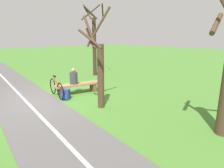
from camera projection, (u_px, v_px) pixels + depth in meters
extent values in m
plane|color=#477A2D|center=(47.00, 100.00, 7.72)|extent=(80.00, 80.00, 0.00)
cube|color=#565454|center=(78.00, 156.00, 4.14)|extent=(5.23, 36.06, 0.02)
cube|color=silver|center=(78.00, 155.00, 4.14)|extent=(2.79, 31.90, 0.00)
cube|color=#937047|center=(78.00, 84.00, 8.57)|extent=(2.07, 0.85, 0.08)
cube|color=brown|center=(93.00, 87.00, 9.00)|extent=(0.24, 0.45, 0.38)
cube|color=brown|center=(61.00, 92.00, 8.25)|extent=(0.24, 0.45, 0.38)
cylinder|color=#38383D|center=(74.00, 78.00, 8.41)|extent=(0.39, 0.39, 0.52)
sphere|color=#9E755B|center=(73.00, 70.00, 8.33)|extent=(0.18, 0.18, 0.18)
torus|color=black|center=(60.00, 91.00, 7.75)|extent=(0.14, 0.70, 0.70)
torus|color=black|center=(53.00, 86.00, 8.53)|extent=(0.14, 0.70, 0.70)
cylinder|color=red|center=(56.00, 82.00, 8.07)|extent=(0.14, 0.82, 0.04)
cylinder|color=red|center=(57.00, 86.00, 7.99)|extent=(0.11, 0.60, 0.33)
cylinder|color=red|center=(55.00, 79.00, 8.16)|extent=(0.03, 0.03, 0.20)
cube|color=black|center=(54.00, 76.00, 8.14)|extent=(0.11, 0.21, 0.05)
cube|color=navy|center=(66.00, 94.00, 7.80)|extent=(0.40, 0.40, 0.42)
cube|color=#2A438C|center=(65.00, 97.00, 7.67)|extent=(0.18, 0.19, 0.19)
cylinder|color=#38281E|center=(94.00, 47.00, 12.29)|extent=(0.24, 0.24, 3.59)
cylinder|color=#38281E|center=(91.00, 12.00, 12.32)|extent=(1.25, 0.49, 1.03)
cylinder|color=#38281E|center=(90.00, 13.00, 11.45)|extent=(0.40, 0.83, 0.74)
cylinder|color=#38281E|center=(90.00, 12.00, 11.39)|extent=(0.48, 0.89, 0.85)
cylinder|color=#38281E|center=(103.00, 12.00, 11.78)|extent=(0.84, 0.91, 0.90)
cylinder|color=#38281E|center=(88.00, 13.00, 11.57)|extent=(0.20, 0.89, 0.80)
cylinder|color=#473323|center=(217.00, 24.00, 4.67)|extent=(0.95, 0.31, 0.58)
cylinder|color=#473323|center=(101.00, 77.00, 6.72)|extent=(0.23, 0.23, 2.24)
cylinder|color=#473323|center=(98.00, 27.00, 6.70)|extent=(0.80, 0.51, 1.37)
cylinder|color=#473323|center=(90.00, 38.00, 6.27)|extent=(0.31, 0.74, 0.65)
cylinder|color=#473323|center=(90.00, 32.00, 6.16)|extent=(0.20, 0.82, 1.04)
cylinder|color=#473323|center=(90.00, 39.00, 6.04)|extent=(0.26, 1.01, 0.62)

